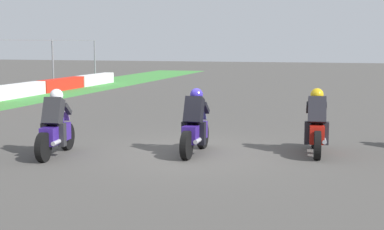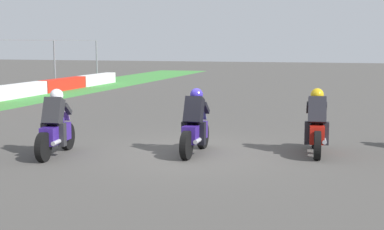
# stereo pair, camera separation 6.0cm
# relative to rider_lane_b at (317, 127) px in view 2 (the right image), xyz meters

# --- Properties ---
(ground_plane) EXTENTS (120.00, 120.00, 0.00)m
(ground_plane) POSITION_rel_rider_lane_b_xyz_m (-0.73, 2.79, -0.62)
(ground_plane) COLOR #484542
(rider_lane_b) EXTENTS (2.04, 0.57, 1.51)m
(rider_lane_b) POSITION_rel_rider_lane_b_xyz_m (0.00, 0.00, 0.00)
(rider_lane_b) COLOR black
(rider_lane_b) RESTS_ON ground_plane
(rider_lane_c) EXTENTS (2.04, 0.54, 1.51)m
(rider_lane_c) POSITION_rel_rider_lane_b_xyz_m (-0.77, 2.68, 0.00)
(rider_lane_c) COLOR black
(rider_lane_c) RESTS_ON ground_plane
(rider_lane_d) EXTENTS (2.04, 0.58, 1.51)m
(rider_lane_d) POSITION_rel_rider_lane_b_xyz_m (-1.84, 5.66, 0.00)
(rider_lane_d) COLOR black
(rider_lane_d) RESTS_ON ground_plane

